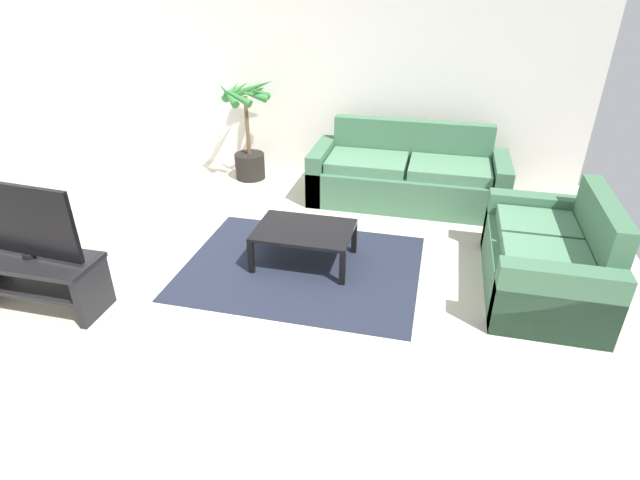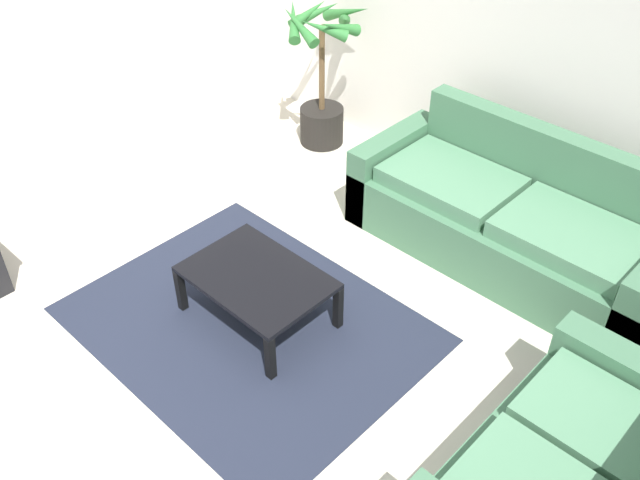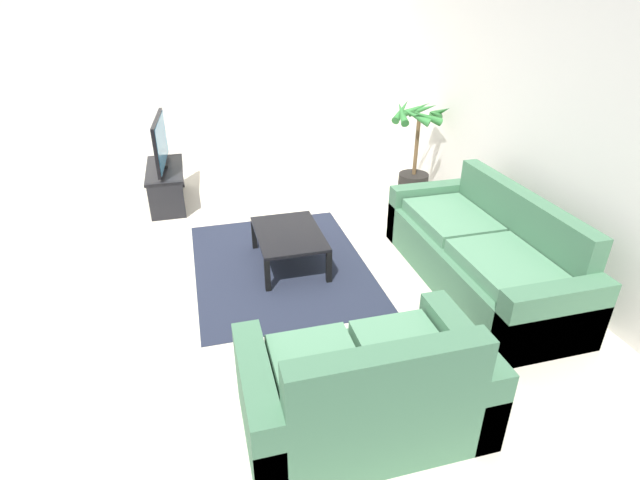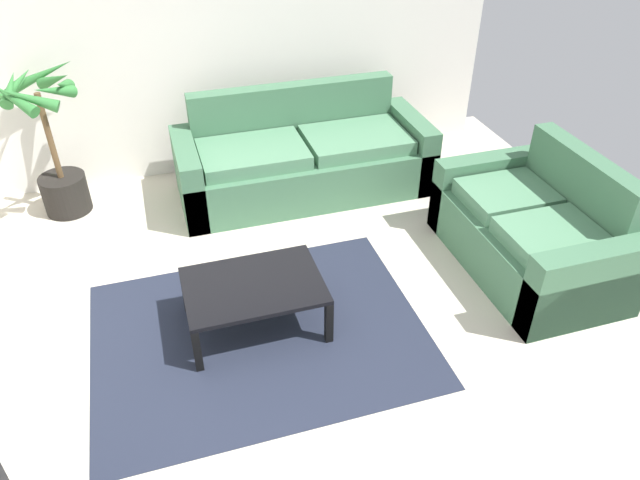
# 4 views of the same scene
# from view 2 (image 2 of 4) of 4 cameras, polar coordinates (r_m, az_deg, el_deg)

# --- Properties ---
(ground_plane) EXTENTS (6.60, 6.60, 0.00)m
(ground_plane) POSITION_cam_2_polar(r_m,az_deg,el_deg) (4.47, -11.94, -9.36)
(ground_plane) COLOR beige
(wall_back) EXTENTS (6.00, 0.06, 2.70)m
(wall_back) POSITION_cam_2_polar(r_m,az_deg,el_deg) (5.57, 12.58, 17.51)
(wall_back) COLOR silver
(wall_back) RESTS_ON ground
(couch_main) EXTENTS (2.26, 0.90, 0.90)m
(couch_main) POSITION_cam_2_polar(r_m,az_deg,el_deg) (5.10, 15.32, 1.46)
(couch_main) COLOR #3F6B4C
(couch_main) RESTS_ON ground
(coffee_table) EXTENTS (0.91, 0.64, 0.36)m
(coffee_table) POSITION_cam_2_polar(r_m,az_deg,el_deg) (4.43, -5.19, -3.33)
(coffee_table) COLOR black
(coffee_table) RESTS_ON ground
(area_rug) EXTENTS (2.20, 1.70, 0.01)m
(area_rug) POSITION_cam_2_polar(r_m,az_deg,el_deg) (4.60, -5.90, -6.86)
(area_rug) COLOR #1E2333
(area_rug) RESTS_ON ground
(potted_palm) EXTENTS (0.68, 0.72, 1.28)m
(potted_palm) POSITION_cam_2_polar(r_m,az_deg,el_deg) (6.19, 0.16, 12.54)
(potted_palm) COLOR black
(potted_palm) RESTS_ON ground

